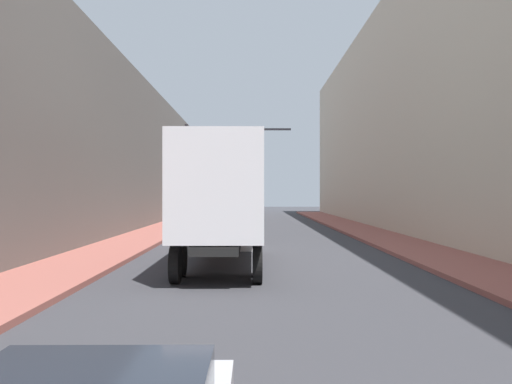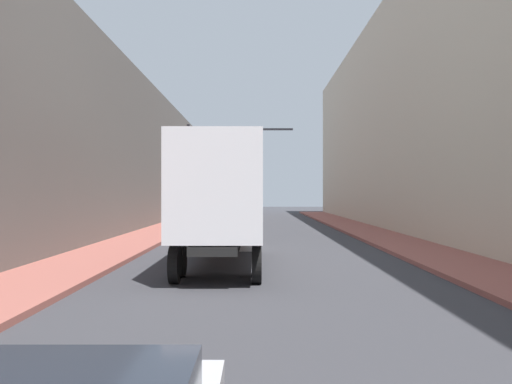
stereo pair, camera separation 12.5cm
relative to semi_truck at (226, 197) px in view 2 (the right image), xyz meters
The scene contains 6 objects.
sidewalk_right 11.53m from the semi_truck, 47.78° to the left, with size 2.79×80.00×0.15m.
sidewalk_left 9.84m from the semi_truck, 119.09° to the left, with size 2.79×80.00×0.15m.
building_right 15.48m from the semi_truck, 34.94° to the left, with size 6.00×80.00×14.49m.
building_left 12.64m from the semi_truck, 137.22° to the left, with size 6.00×80.00×9.88m.
semi_truck is the anchor object (origin of this frame).
traffic_signal_gantry 16.00m from the semi_truck, 95.82° to the left, with size 6.55×0.35×6.60m.
Camera 2 is at (-0.42, 2.27, 2.37)m, focal length 40.00 mm.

